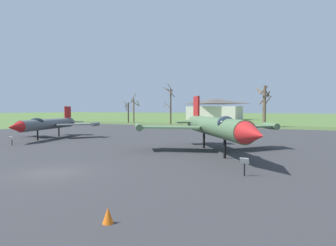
# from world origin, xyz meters

# --- Properties ---
(ground_plane) EXTENTS (600.00, 600.00, 0.00)m
(ground_plane) POSITION_xyz_m (0.00, 0.00, 0.00)
(ground_plane) COLOR #4C6B33
(asphalt_apron) EXTENTS (79.83, 60.02, 0.05)m
(asphalt_apron) POSITION_xyz_m (0.00, 18.00, 0.03)
(asphalt_apron) COLOR #333335
(asphalt_apron) RESTS_ON ground
(grass_verge_strip) EXTENTS (139.83, 12.00, 0.06)m
(grass_verge_strip) POSITION_xyz_m (0.00, 54.01, 0.03)
(grass_verge_strip) COLOR #455A2E
(grass_verge_strip) RESTS_ON ground
(jet_fighter_front_right) EXTENTS (11.28, 13.78, 4.24)m
(jet_fighter_front_right) POSITION_xyz_m (-17.16, 14.14, 1.95)
(jet_fighter_front_right) COLOR #565B60
(jet_fighter_front_right) RESTS_ON ground
(info_placard_front_right) EXTENTS (0.67, 0.36, 0.95)m
(info_placard_front_right) POSITION_xyz_m (-14.72, 7.59, 0.62)
(info_placard_front_right) COLOR black
(info_placard_front_right) RESTS_ON ground
(jet_fighter_rear_center) EXTENTS (13.60, 15.07, 5.20)m
(jet_fighter_rear_center) POSITION_xyz_m (5.95, 12.04, 2.35)
(jet_fighter_rear_center) COLOR #4C6B47
(jet_fighter_rear_center) RESTS_ON ground
(info_placard_rear_center) EXTENTS (0.50, 0.29, 1.09)m
(info_placard_rear_center) POSITION_xyz_m (10.32, 4.50, 0.67)
(info_placard_rear_center) COLOR black
(info_placard_rear_center) RESTS_ON ground
(bare_tree_far_left) EXTENTS (1.98, 1.48, 6.28)m
(bare_tree_far_left) POSITION_xyz_m (-35.76, 57.51, 3.19)
(bare_tree_far_left) COLOR #42382D
(bare_tree_far_left) RESTS_ON ground
(bare_tree_left_of_center) EXTENTS (2.85, 3.26, 8.39)m
(bare_tree_left_of_center) POSITION_xyz_m (-34.14, 58.19, 4.13)
(bare_tree_left_of_center) COLOR brown
(bare_tree_left_of_center) RESTS_ON ground
(bare_tree_center) EXTENTS (3.39, 2.76, 10.20)m
(bare_tree_center) POSITION_xyz_m (-20.38, 54.07, 5.10)
(bare_tree_center) COLOR brown
(bare_tree_center) RESTS_ON ground
(bare_tree_right_of_center) EXTENTS (3.24, 3.23, 8.47)m
(bare_tree_right_of_center) POSITION_xyz_m (2.21, 54.67, 4.64)
(bare_tree_right_of_center) COLOR brown
(bare_tree_right_of_center) RESTS_ON ground
(bare_tree_far_right) EXTENTS (2.38, 3.00, 8.83)m
(bare_tree_far_right) POSITION_xyz_m (2.54, 53.29, 4.78)
(bare_tree_far_right) COLOR brown
(bare_tree_far_right) RESTS_ON ground
(visitor_building) EXTENTS (19.95, 14.35, 7.80)m
(visitor_building) POSITION_xyz_m (-23.27, 96.10, 3.78)
(visitor_building) COLOR beige
(visitor_building) RESTS_ON ground
(traffic_cone) EXTENTS (0.41, 0.41, 0.58)m
(traffic_cone) POSITION_xyz_m (8.10, -4.64, 0.29)
(traffic_cone) COLOR orange
(traffic_cone) RESTS_ON ground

